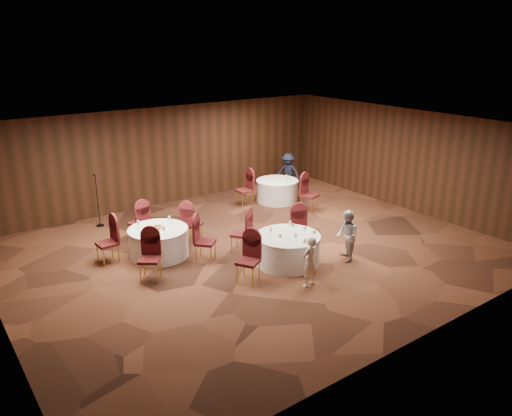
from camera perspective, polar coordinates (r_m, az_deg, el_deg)
ground at (r=13.04m, az=-0.20°, el=-4.97°), size 12.00×12.00×0.00m
room_shell at (r=12.37m, az=-0.21°, el=3.37°), size 12.00×12.00×12.00m
table_main at (r=12.26m, az=3.63°, el=-4.71°), size 1.59×1.59×0.74m
table_left at (r=12.88m, az=-11.05°, el=-3.85°), size 1.50×1.50×0.74m
table_right at (r=16.85m, az=2.43°, el=2.00°), size 1.41×1.41×0.74m
chairs_main at (r=12.50m, az=0.79°, el=-3.58°), size 3.02×2.20×1.00m
chairs_left at (r=12.85m, az=-11.03°, el=-3.31°), size 2.97×2.99×1.00m
chairs_right at (r=16.21m, az=2.37°, el=1.76°), size 1.99×2.26×1.00m
tabletop_main at (r=12.10m, az=4.49°, el=-2.68°), size 1.13×1.11×0.22m
tabletop_left at (r=12.71m, az=-11.19°, el=-2.01°), size 0.86×0.80×0.22m
tabletop_right at (r=16.59m, az=3.52°, el=3.58°), size 0.08×0.08×0.22m
mic_stand at (r=15.31m, az=-17.53°, el=-0.37°), size 0.24×0.24×1.56m
woman_a at (r=11.14m, az=6.16°, el=-6.12°), size 0.46×0.34×1.19m
woman_b at (r=12.51m, az=10.33°, el=-3.15°), size 0.75×0.80×1.30m
man_c at (r=17.95m, az=3.68°, el=4.10°), size 0.88×1.03×1.39m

